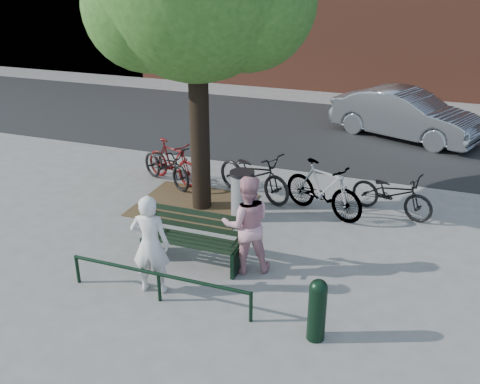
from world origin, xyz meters
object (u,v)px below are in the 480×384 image
at_px(person_right, 247,224).
at_px(litter_bin, 242,195).
at_px(bicycle_c, 254,174).
at_px(person_left, 150,245).
at_px(parked_car, 405,115).
at_px(bollard, 317,308).
at_px(park_bench, 194,237).

relative_size(person_right, litter_bin, 1.68).
bearing_deg(litter_bin, bicycle_c, 96.78).
height_order(person_left, parked_car, person_left).
xyz_separation_m(bollard, litter_bin, (-2.28, 3.24, 0.01)).
xyz_separation_m(person_left, bollard, (2.71, -0.27, -0.32)).
bearing_deg(bollard, parked_car, 87.91).
xyz_separation_m(person_left, person_right, (1.18, 1.13, 0.03)).
height_order(person_right, bicycle_c, person_right).
bearing_deg(bollard, litter_bin, 125.13).
relative_size(person_right, bollard, 1.80).
xyz_separation_m(park_bench, bollard, (2.48, -1.32, 0.03)).
xyz_separation_m(park_bench, person_left, (-0.23, -1.06, 0.35)).
relative_size(person_left, person_right, 0.97).
distance_m(park_bench, person_right, 1.03).
distance_m(park_bench, litter_bin, 1.93).
bearing_deg(person_left, bicycle_c, -106.76).
height_order(litter_bin, parked_car, parked_car).
xyz_separation_m(person_left, parked_car, (3.08, 9.75, -0.12)).
relative_size(person_right, parked_car, 0.39).
bearing_deg(bollard, park_bench, 151.89).
bearing_deg(person_right, litter_bin, -93.82).
distance_m(person_left, parked_car, 10.23).
bearing_deg(litter_bin, person_right, -67.79).
distance_m(litter_bin, bicycle_c, 1.12).
xyz_separation_m(litter_bin, bicycle_c, (-0.13, 1.11, 0.02)).
height_order(bicycle_c, parked_car, parked_car).
relative_size(park_bench, bollard, 1.82).
height_order(litter_bin, bicycle_c, bicycle_c).
xyz_separation_m(bollard, bicycle_c, (-2.42, 4.36, 0.02)).
bearing_deg(parked_car, bicycle_c, 175.33).
height_order(park_bench, person_left, person_left).
height_order(bollard, litter_bin, litter_bin).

